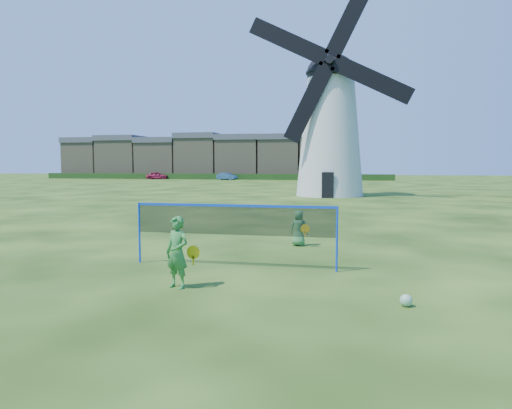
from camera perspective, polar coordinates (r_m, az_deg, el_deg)
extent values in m
plane|color=black|center=(11.68, -1.48, -7.54)|extent=(220.00, 220.00, 0.00)
ellipsoid|color=black|center=(38.86, 9.17, 15.66)|extent=(3.86, 3.86, 2.89)
cylinder|color=black|center=(38.86, 9.17, 15.66)|extent=(4.00, 4.00, 0.16)
cube|color=black|center=(35.57, 8.77, 2.36)|extent=(0.89, 0.11, 1.96)
cube|color=black|center=(36.14, 8.89, 7.92)|extent=(0.63, 0.11, 0.80)
cube|color=black|center=(36.83, 8.99, 12.32)|extent=(0.54, 0.11, 0.71)
cylinder|color=black|center=(37.14, 9.04, 17.02)|extent=(0.63, 1.07, 0.63)
cylinder|color=black|center=(41.21, 9.34, 16.17)|extent=(1.96, 0.11, 1.96)
cylinder|color=black|center=(40.77, 9.31, 16.30)|extent=(0.13, 1.61, 0.13)
cube|color=black|center=(37.66, 11.60, 21.72)|extent=(3.88, 0.09, 6.16)
cube|color=black|center=(37.57, 4.00, 19.33)|extent=(6.16, 0.09, 3.88)
cube|color=black|center=(36.50, 6.48, 12.28)|extent=(3.88, 0.09, 6.16)
cube|color=black|center=(36.59, 14.04, 14.66)|extent=(6.16, 0.09, 3.88)
cylinder|color=blue|center=(12.32, -14.09, -3.37)|extent=(0.05, 0.05, 1.55)
cylinder|color=blue|center=(11.09, 9.88, -4.20)|extent=(0.05, 0.05, 1.55)
cube|color=black|center=(11.40, -2.76, -1.99)|extent=(5.00, 0.02, 0.70)
cube|color=blue|center=(11.36, -2.76, -0.13)|extent=(5.00, 0.02, 0.06)
imported|color=#35863A|center=(9.64, -9.63, -5.80)|extent=(0.62, 0.51, 1.47)
cylinder|color=yellow|center=(9.71, -7.69, -5.81)|extent=(0.28, 0.02, 0.28)
cube|color=yellow|center=(9.75, -7.68, -6.79)|extent=(0.03, 0.02, 0.20)
imported|color=#438C47|center=(14.51, 5.26, -2.88)|extent=(0.59, 0.42, 1.11)
cylinder|color=yellow|center=(14.27, 6.04, -2.97)|extent=(0.28, 0.02, 0.28)
cube|color=yellow|center=(14.29, 6.03, -3.65)|extent=(0.03, 0.02, 0.20)
sphere|color=green|center=(8.85, 17.90, -11.11)|extent=(0.22, 0.22, 0.22)
cube|color=gray|center=(97.66, -19.84, 5.08)|extent=(6.70, 8.00, 6.68)
cube|color=#4C4C54|center=(97.77, -19.90, 7.33)|extent=(7.00, 8.40, 1.00)
cube|color=gray|center=(93.94, -15.94, 5.30)|extent=(7.68, 8.00, 7.01)
cube|color=#4C4C54|center=(94.07, -16.00, 7.74)|extent=(7.98, 8.40, 1.00)
cube|color=gray|center=(90.54, -11.51, 5.26)|extent=(7.44, 8.00, 6.53)
cube|color=#4C4C54|center=(90.65, -11.55, 7.64)|extent=(7.74, 8.40, 1.00)
cube|color=gray|center=(87.76, -6.86, 5.57)|extent=(7.42, 8.00, 7.25)
cube|color=#4C4C54|center=(87.91, -6.89, 8.26)|extent=(7.72, 8.40, 1.00)
cube|color=gray|center=(85.59, -1.92, 5.50)|extent=(7.46, 8.00, 6.89)
cube|color=#4C4C54|center=(85.72, -1.93, 8.14)|extent=(7.76, 8.40, 1.00)
cube|color=gray|center=(84.10, 3.09, 5.50)|extent=(7.01, 8.00, 6.85)
cube|color=#4C4C54|center=(84.24, 3.10, 8.17)|extent=(7.31, 8.40, 1.00)
cube|color=gray|center=(83.31, 7.86, 5.59)|extent=(6.34, 8.00, 7.21)
cube|color=#4C4C54|center=(83.47, 7.89, 8.40)|extent=(6.64, 8.40, 1.00)
cube|color=#193814|center=(80.96, -5.81, 3.43)|extent=(62.00, 0.80, 1.00)
imported|color=#9D1C3E|center=(83.56, -12.02, 3.49)|extent=(4.00, 2.21, 1.29)
imported|color=navy|center=(78.39, -3.58, 3.47)|extent=(3.79, 2.22, 1.18)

